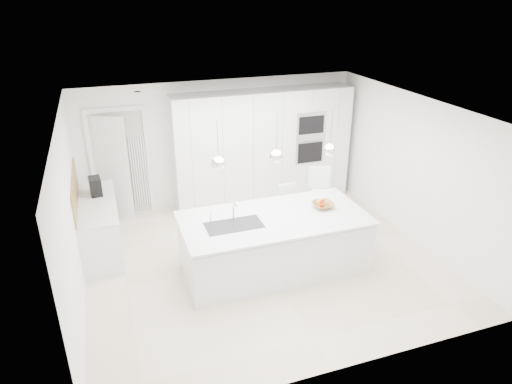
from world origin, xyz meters
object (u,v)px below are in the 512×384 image
object	(u,v)px
bar_stool_left	(289,213)
bar_stool_right	(322,202)
fruit_bowl	(323,205)
espresso_machine	(95,186)
island_base	(275,245)

from	to	relation	value
bar_stool_left	bar_stool_right	distance (m)	0.65
bar_stool_left	fruit_bowl	bearing A→B (deg)	-67.90
espresso_machine	bar_stool_right	xyz separation A→B (m)	(3.75, -0.95, -0.45)
bar_stool_right	espresso_machine	bearing A→B (deg)	-173.31
fruit_bowl	bar_stool_left	distance (m)	0.87
fruit_bowl	bar_stool_right	bearing A→B (deg)	63.25
fruit_bowl	espresso_machine	xyz separation A→B (m)	(-3.38, 1.69, 0.11)
island_base	espresso_machine	distance (m)	3.17
bar_stool_left	espresso_machine	bearing A→B (deg)	163.23
bar_stool_left	bar_stool_right	xyz separation A→B (m)	(0.64, 0.04, 0.10)
espresso_machine	bar_stool_left	distance (m)	3.31
island_base	bar_stool_left	distance (m)	1.00
island_base	bar_stool_right	xyz separation A→B (m)	(1.22, 0.85, 0.18)
espresso_machine	fruit_bowl	bearing A→B (deg)	-31.68
bar_stool_right	fruit_bowl	bearing A→B (deg)	-95.83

